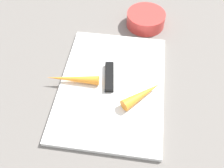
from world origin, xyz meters
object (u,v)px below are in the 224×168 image
object	(u,v)px
cutting_board	(112,85)
carrot_short	(142,94)
small_bowl	(146,19)
knife	(109,73)
carrot_long	(73,79)

from	to	relation	value
cutting_board	carrot_short	xyz separation A→B (m)	(-0.03, -0.08, 0.02)
carrot_short	cutting_board	bearing A→B (deg)	115.04
cutting_board	small_bowl	distance (m)	0.27
knife	carrot_short	xyz separation A→B (m)	(-0.06, -0.09, 0.01)
knife	carrot_short	world-z (taller)	carrot_short
knife	small_bowl	bearing A→B (deg)	-27.44
knife	carrot_long	xyz separation A→B (m)	(-0.04, 0.09, 0.01)
cutting_board	carrot_short	world-z (taller)	carrot_short
cutting_board	carrot_long	size ratio (longest dim) A/B	2.72
carrot_long	carrot_short	bearing A→B (deg)	168.39
knife	carrot_long	world-z (taller)	carrot_long
small_bowl	knife	bearing A→B (deg)	160.47
cutting_board	knife	size ratio (longest dim) A/B	1.79
knife	carrot_long	bearing A→B (deg)	105.50
carrot_short	small_bowl	world-z (taller)	small_bowl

